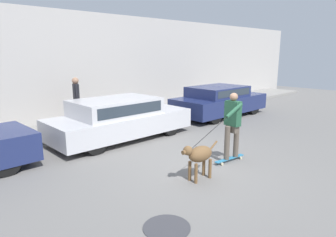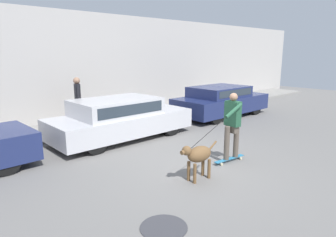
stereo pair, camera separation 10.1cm
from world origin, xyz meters
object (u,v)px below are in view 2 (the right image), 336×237
at_px(pedestrian_with_bag, 78,99).
at_px(skateboarder, 232,123).
at_px(parked_car_1, 120,119).
at_px(parked_car_2, 221,101).
at_px(dog, 198,155).

bearing_deg(pedestrian_with_bag, skateboarder, -56.43).
relative_size(parked_car_1, pedestrian_with_bag, 2.61).
bearing_deg(parked_car_2, parked_car_1, -179.67).
height_order(skateboarder, pedestrian_with_bag, pedestrian_with_bag).
height_order(parked_car_1, dog, parked_car_1).
bearing_deg(parked_car_1, pedestrian_with_bag, 100.73).
distance_m(parked_car_2, dog, 6.73).
xyz_separation_m(parked_car_2, pedestrian_with_bag, (-5.44, 2.02, 0.43)).
bearing_deg(skateboarder, parked_car_2, -133.87).
bearing_deg(parked_car_1, dog, -98.55).
bearing_deg(skateboarder, parked_car_1, -70.51).
bearing_deg(dog, skateboarder, -169.14).
distance_m(parked_car_1, pedestrian_with_bag, 2.10).
xyz_separation_m(dog, skateboarder, (1.42, 0.19, 0.43)).
height_order(dog, pedestrian_with_bag, pedestrian_with_bag).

